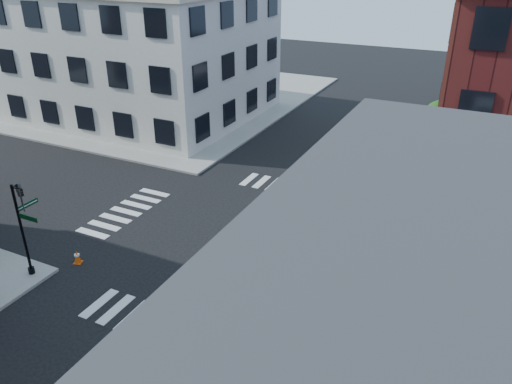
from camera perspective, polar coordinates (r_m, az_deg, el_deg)
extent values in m
plane|color=black|center=(25.69, -2.47, -5.49)|extent=(120.00, 120.00, 0.00)
cube|color=gray|center=(52.83, -11.95, 10.81)|extent=(30.00, 30.00, 0.15)
cube|color=silver|center=(46.65, -14.35, 15.46)|extent=(22.00, 16.00, 11.00)
cylinder|color=black|center=(31.90, 18.33, 1.49)|extent=(0.18, 0.18, 1.47)
cylinder|color=black|center=(31.62, 18.51, 2.70)|extent=(0.12, 0.12, 1.47)
sphere|color=#123D10|center=(31.04, 18.94, 5.55)|extent=(2.69, 2.69, 2.69)
sphere|color=#123D10|center=(31.10, 19.22, 4.47)|extent=(1.85, 1.85, 1.85)
cylinder|color=black|center=(37.49, 19.81, 4.79)|extent=(0.18, 0.18, 1.33)
cylinder|color=black|center=(37.28, 19.96, 5.74)|extent=(0.12, 0.12, 1.33)
sphere|color=#123D10|center=(36.82, 20.32, 7.95)|extent=(2.43, 2.43, 2.43)
sphere|color=#123D10|center=(36.85, 20.56, 7.11)|extent=(1.67, 1.67, 1.67)
cylinder|color=black|center=(24.07, -25.14, -4.18)|extent=(0.12, 0.12, 4.60)
cylinder|color=black|center=(25.05, -24.28, -8.16)|extent=(0.28, 0.28, 0.30)
cube|color=#053819|center=(23.29, -24.65, -2.70)|extent=(1.10, 0.03, 0.22)
cube|color=#053819|center=(23.88, -24.65, -1.32)|extent=(0.03, 1.10, 0.22)
imported|color=black|center=(23.17, -25.13, -0.85)|extent=(0.22, 0.18, 1.10)
imported|color=black|center=(23.64, -25.39, -0.39)|extent=(0.18, 0.22, 1.10)
cube|color=white|center=(19.86, 27.06, -11.71)|extent=(6.22, 3.04, 3.23)
cube|color=maroon|center=(18.78, 26.67, -13.96)|extent=(2.29, 0.21, 0.73)
cube|color=silver|center=(20.44, 15.65, -10.35)|extent=(2.26, 2.65, 2.08)
cube|color=black|center=(20.41, 13.09, -8.81)|extent=(0.25, 1.98, 0.94)
cube|color=black|center=(20.84, 22.65, -14.60)|extent=(8.39, 1.65, 0.26)
cylinder|color=black|center=(20.25, 14.39, -14.50)|extent=(1.07, 0.44, 1.04)
cylinder|color=black|center=(21.95, 16.11, -11.15)|extent=(1.07, 0.44, 1.04)
cylinder|color=black|center=(19.99, 25.14, -17.16)|extent=(1.07, 0.44, 1.04)
cylinder|color=black|center=(21.71, 25.89, -13.51)|extent=(1.07, 0.44, 1.04)
cube|color=#EA500A|center=(25.36, -19.66, -7.58)|extent=(0.46, 0.46, 0.04)
cone|color=#EA500A|center=(25.20, -19.76, -6.98)|extent=(0.44, 0.44, 0.67)
cylinder|color=white|center=(25.15, -19.80, -6.79)|extent=(0.26, 0.26, 0.08)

